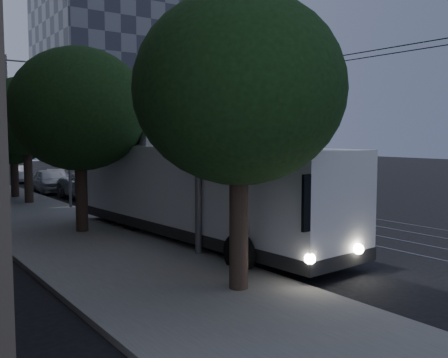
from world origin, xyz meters
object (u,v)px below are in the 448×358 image
(trolleybus, at_px, (196,191))
(streetlamp_far, at_px, (13,108))
(pickup_silver, at_px, (95,186))
(car_white_d, at_px, (9,171))
(car_white_a, at_px, (50,181))
(car_white_b, at_px, (56,179))
(streetlamp_near, at_px, (209,73))
(car_white_c, at_px, (18,174))

(trolleybus, relative_size, streetlamp_far, 1.39)
(trolleybus, distance_m, streetlamp_far, 23.14)
(pickup_silver, distance_m, car_white_d, 16.77)
(car_white_a, height_order, streetlamp_far, streetlamp_far)
(trolleybus, distance_m, car_white_d, 29.49)
(trolleybus, bearing_deg, car_white_d, 85.75)
(trolleybus, relative_size, car_white_a, 2.87)
(pickup_silver, xyz_separation_m, car_white_a, (-0.95, 5.33, -0.03))
(car_white_b, distance_m, streetlamp_near, 22.75)
(car_white_a, xyz_separation_m, car_white_b, (0.99, 1.90, -0.11))
(car_white_b, bearing_deg, trolleybus, -73.59)
(car_white_b, relative_size, streetlamp_near, 0.49)
(trolleybus, xyz_separation_m, car_white_a, (0.30, 18.05, -1.00))
(car_white_a, bearing_deg, car_white_b, 66.95)
(pickup_silver, relative_size, car_white_c, 1.47)
(car_white_a, bearing_deg, car_white_c, 94.26)
(car_white_c, relative_size, streetlamp_far, 0.42)
(trolleybus, bearing_deg, car_white_c, 85.65)
(car_white_d, height_order, streetlamp_near, streetlamp_near)
(car_white_b, bearing_deg, streetlamp_far, 145.02)
(car_white_a, distance_m, car_white_d, 11.41)
(trolleybus, height_order, car_white_d, trolleybus)
(car_white_c, bearing_deg, trolleybus, -88.65)
(car_white_d, xyz_separation_m, streetlamp_near, (-1.23, -31.63, 4.78))
(car_white_c, bearing_deg, streetlamp_far, -103.30)
(streetlamp_far, bearing_deg, pickup_silver, -79.07)
(car_white_b, height_order, car_white_d, car_white_d)
(pickup_silver, bearing_deg, car_white_c, 90.50)
(car_white_a, distance_m, car_white_b, 2.14)
(trolleybus, bearing_deg, car_white_a, 85.45)
(pickup_silver, bearing_deg, car_white_d, 89.90)
(car_white_a, height_order, streetlamp_near, streetlamp_near)
(pickup_silver, relative_size, car_white_d, 1.33)
(car_white_d, relative_size, streetlamp_far, 0.46)
(car_white_c, xyz_separation_m, streetlamp_near, (-1.24, -28.76, 4.87))
(pickup_silver, bearing_deg, car_white_a, 96.87)
(trolleybus, distance_m, pickup_silver, 12.82)
(car_white_c, bearing_deg, streetlamp_near, -90.37)
(pickup_silver, height_order, streetlamp_far, streetlamp_far)
(car_white_a, height_order, car_white_c, car_white_a)
(car_white_b, xyz_separation_m, streetlamp_far, (-1.99, 2.85, 4.97))
(pickup_silver, xyz_separation_m, car_white_d, (-0.91, 16.74, -0.06))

